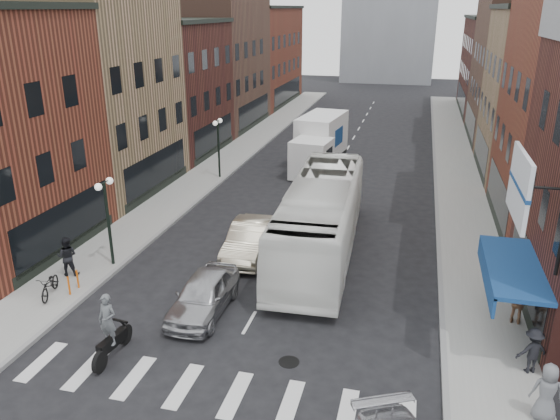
# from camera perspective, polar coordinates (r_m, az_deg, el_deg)

# --- Properties ---
(ground) EXTENTS (160.00, 160.00, 0.00)m
(ground) POSITION_cam_1_polar(r_m,az_deg,el_deg) (20.08, -4.09, -13.12)
(ground) COLOR black
(ground) RESTS_ON ground
(sidewalk_left) EXTENTS (3.00, 74.00, 0.15)m
(sidewalk_left) POSITION_cam_1_polar(r_m,az_deg,el_deg) (41.80, -5.83, 5.04)
(sidewalk_left) COLOR gray
(sidewalk_left) RESTS_ON ground
(sidewalk_right) EXTENTS (3.00, 74.00, 0.15)m
(sidewalk_right) POSITION_cam_1_polar(r_m,az_deg,el_deg) (39.52, 18.08, 3.21)
(sidewalk_right) COLOR gray
(sidewalk_right) RESTS_ON ground
(curb_left) EXTENTS (0.20, 74.00, 0.16)m
(curb_left) POSITION_cam_1_polar(r_m,az_deg,el_deg) (41.35, -3.87, 4.81)
(curb_left) COLOR gray
(curb_left) RESTS_ON ground
(curb_right) EXTENTS (0.20, 74.00, 0.16)m
(curb_right) POSITION_cam_1_polar(r_m,az_deg,el_deg) (39.46, 15.90, 3.30)
(curb_right) COLOR gray
(curb_right) RESTS_ON ground
(crosswalk_stripes) EXTENTS (12.00, 2.20, 0.01)m
(crosswalk_stripes) POSITION_cam_1_polar(r_m,az_deg,el_deg) (17.81, -7.24, -18.22)
(crosswalk_stripes) COLOR silver
(crosswalk_stripes) RESTS_ON ground
(bldg_left_mid_a) EXTENTS (10.30, 10.20, 12.30)m
(bldg_left_mid_a) POSITION_cam_1_polar(r_m,az_deg,el_deg) (36.51, -20.43, 11.41)
(bldg_left_mid_a) COLOR olive
(bldg_left_mid_a) RESTS_ON ground
(bldg_left_mid_b) EXTENTS (10.30, 10.20, 10.30)m
(bldg_left_mid_b) POSITION_cam_1_polar(r_m,az_deg,el_deg) (45.17, -13.15, 12.35)
(bldg_left_mid_b) COLOR #401A16
(bldg_left_mid_b) RESTS_ON ground
(bldg_left_far_a) EXTENTS (10.30, 12.20, 13.30)m
(bldg_left_far_a) POSITION_cam_1_polar(r_m,az_deg,el_deg) (54.98, -7.96, 15.59)
(bldg_left_far_a) COLOR brown
(bldg_left_far_a) RESTS_ON ground
(bldg_left_far_b) EXTENTS (10.30, 16.20, 11.30)m
(bldg_left_far_b) POSITION_cam_1_polar(r_m,az_deg,el_deg) (68.20, -3.40, 15.80)
(bldg_left_far_b) COLOR brown
(bldg_left_far_b) RESTS_ON ground
(bldg_right_far_a) EXTENTS (10.30, 12.20, 12.30)m
(bldg_right_far_a) POSITION_cam_1_polar(r_m,az_deg,el_deg) (51.96, 25.43, 13.06)
(bldg_right_far_a) COLOR brown
(bldg_right_far_a) RESTS_ON ground
(bldg_right_far_b) EXTENTS (10.30, 16.20, 10.30)m
(bldg_right_far_b) POSITION_cam_1_polar(r_m,az_deg,el_deg) (65.81, 23.18, 13.65)
(bldg_right_far_b) COLOR #401A16
(bldg_right_far_b) RESTS_ON ground
(awning_blue) EXTENTS (1.80, 5.00, 0.78)m
(awning_blue) POSITION_cam_1_polar(r_m,az_deg,el_deg) (20.49, 22.71, -5.64)
(awning_blue) COLOR navy
(awning_blue) RESTS_ON ground
(billboard_sign) EXTENTS (1.52, 3.00, 3.70)m
(billboard_sign) POSITION_cam_1_polar(r_m,az_deg,el_deg) (17.36, 23.99, 2.07)
(billboard_sign) COLOR black
(billboard_sign) RESTS_ON ground
(streetlamp_near) EXTENTS (0.32, 1.22, 4.11)m
(streetlamp_near) POSITION_cam_1_polar(r_m,az_deg,el_deg) (25.01, -17.66, 0.36)
(streetlamp_near) COLOR black
(streetlamp_near) RESTS_ON ground
(streetlamp_far) EXTENTS (0.32, 1.22, 4.11)m
(streetlamp_far) POSITION_cam_1_polar(r_m,az_deg,el_deg) (37.11, -6.48, 7.56)
(streetlamp_far) COLOR black
(streetlamp_far) RESTS_ON ground
(bike_rack) EXTENTS (0.08, 0.68, 0.80)m
(bike_rack) POSITION_cam_1_polar(r_m,az_deg,el_deg) (23.97, -20.79, -7.07)
(bike_rack) COLOR #D8590C
(bike_rack) RESTS_ON sidewalk_left
(box_truck) EXTENTS (3.24, 8.72, 3.68)m
(box_truck) POSITION_cam_1_polar(r_m,az_deg,el_deg) (40.03, 4.10, 6.98)
(box_truck) COLOR white
(box_truck) RESTS_ON ground
(motorcycle_rider) EXTENTS (0.71, 2.36, 2.41)m
(motorcycle_rider) POSITION_cam_1_polar(r_m,az_deg,el_deg) (19.23, -17.40, -11.79)
(motorcycle_rider) COLOR black
(motorcycle_rider) RESTS_ON ground
(transit_bus) EXTENTS (3.61, 13.12, 3.62)m
(transit_bus) POSITION_cam_1_polar(r_m,az_deg,el_deg) (25.75, 4.29, -0.74)
(transit_bus) COLOR white
(transit_bus) RESTS_ON ground
(sedan_left_near) EXTENTS (1.85, 4.51, 1.53)m
(sedan_left_near) POSITION_cam_1_polar(r_m,az_deg,el_deg) (21.32, -8.00, -8.72)
(sedan_left_near) COLOR #B4B5BA
(sedan_left_near) RESTS_ON ground
(sedan_left_far) EXTENTS (1.97, 5.03, 1.63)m
(sedan_left_far) POSITION_cam_1_polar(r_m,az_deg,el_deg) (25.78, -3.17, -3.07)
(sedan_left_far) COLOR beige
(sedan_left_far) RESTS_ON ground
(parked_bicycle) EXTENTS (1.14, 1.91, 0.95)m
(parked_bicycle) POSITION_cam_1_polar(r_m,az_deg,el_deg) (23.93, -22.91, -7.23)
(parked_bicycle) COLOR black
(parked_bicycle) RESTS_ON sidewalk_left
(ped_left_solo) EXTENTS (0.96, 0.73, 1.76)m
(ped_left_solo) POSITION_cam_1_polar(r_m,az_deg,el_deg) (25.25, -21.35, -4.53)
(ped_left_solo) COLOR black
(ped_left_solo) RESTS_ON sidewalk_left
(ped_right_a) EXTENTS (1.11, 0.81, 1.55)m
(ped_right_a) POSITION_cam_1_polar(r_m,az_deg,el_deg) (19.44, 24.88, -13.18)
(ped_right_a) COLOR black
(ped_right_a) RESTS_ON sidewalk_right
(ped_right_b) EXTENTS (1.04, 0.67, 1.64)m
(ped_right_b) POSITION_cam_1_polar(r_m,az_deg,el_deg) (21.93, 23.65, -8.90)
(ped_right_b) COLOR #92674A
(ped_right_b) RESTS_ON sidewalk_right
(ped_right_c) EXTENTS (0.87, 0.57, 1.77)m
(ped_right_c) POSITION_cam_1_polar(r_m,az_deg,el_deg) (17.62, 26.12, -16.73)
(ped_right_c) COLOR slate
(ped_right_c) RESTS_ON sidewalk_right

